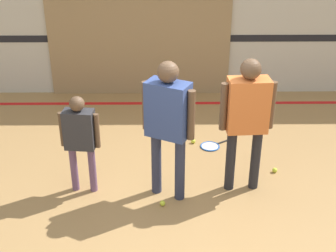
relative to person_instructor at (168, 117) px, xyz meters
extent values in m
plane|color=#A87F4C|center=(0.11, -0.24, -1.08)|extent=(16.00, 16.00, 0.00)
cube|color=beige|center=(0.11, 3.27, 0.52)|extent=(16.00, 0.06, 3.20)
cube|color=black|center=(0.11, 3.24, -0.05)|extent=(16.00, 0.01, 0.12)
cube|color=#9E7F56|center=(-0.47, 3.21, -0.02)|extent=(3.20, 0.05, 2.12)
cube|color=red|center=(0.11, 2.74, -1.07)|extent=(14.40, 0.10, 0.01)
cylinder|color=#2D334C|center=(-0.14, 0.07, -0.66)|extent=(0.12, 0.12, 0.84)
cylinder|color=#2D334C|center=(0.14, -0.07, -0.66)|extent=(0.12, 0.12, 0.84)
cube|color=#334784|center=(0.00, 0.00, 0.09)|extent=(0.56, 0.46, 0.66)
sphere|color=brown|center=(0.00, 0.00, 0.54)|extent=(0.24, 0.24, 0.24)
cylinder|color=brown|center=(-0.26, 0.13, 0.08)|extent=(0.09, 0.09, 0.59)
cylinder|color=brown|center=(0.26, -0.13, 0.08)|extent=(0.09, 0.09, 0.59)
cylinder|color=#6B4C70|center=(-1.16, 0.13, -0.77)|extent=(0.09, 0.09, 0.61)
cylinder|color=#6B4C70|center=(-0.93, 0.10, -0.77)|extent=(0.09, 0.09, 0.61)
cube|color=#2D2D33|center=(-1.05, 0.11, -0.22)|extent=(0.38, 0.23, 0.49)
sphere|color=brown|center=(-1.05, 0.11, 0.11)|extent=(0.18, 0.18, 0.18)
cylinder|color=brown|center=(-1.26, 0.14, -0.22)|extent=(0.06, 0.06, 0.44)
cylinder|color=brown|center=(-0.84, 0.09, -0.22)|extent=(0.06, 0.06, 0.44)
cylinder|color=#232328|center=(1.08, 0.15, -0.66)|extent=(0.12, 0.12, 0.82)
cylinder|color=#232328|center=(0.77, 0.13, -0.66)|extent=(0.12, 0.12, 0.82)
cube|color=orange|center=(0.93, 0.14, 0.07)|extent=(0.50, 0.30, 0.65)
sphere|color=brown|center=(0.93, 0.14, 0.52)|extent=(0.24, 0.24, 0.24)
cylinder|color=brown|center=(1.21, 0.16, 0.07)|extent=(0.09, 0.09, 0.58)
cylinder|color=brown|center=(0.65, 0.13, 0.07)|extent=(0.09, 0.09, 0.58)
torus|color=blue|center=(0.63, 1.18, -1.07)|extent=(0.40, 0.40, 0.02)
cylinder|color=silver|center=(0.63, 1.18, -1.07)|extent=(0.25, 0.25, 0.01)
cylinder|color=black|center=(0.84, 1.31, -1.07)|extent=(0.20, 0.14, 0.02)
sphere|color=black|center=(0.93, 1.37, -1.07)|extent=(0.03, 0.03, 0.03)
sphere|color=#CCE038|center=(-0.07, -0.23, -1.04)|extent=(0.07, 0.07, 0.07)
sphere|color=#CCE038|center=(0.39, 1.30, -1.04)|extent=(0.07, 0.07, 0.07)
sphere|color=#CCE038|center=(1.44, 0.49, -1.04)|extent=(0.07, 0.07, 0.07)
camera|label=1|loc=(-0.05, -4.79, 2.35)|focal=50.00mm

